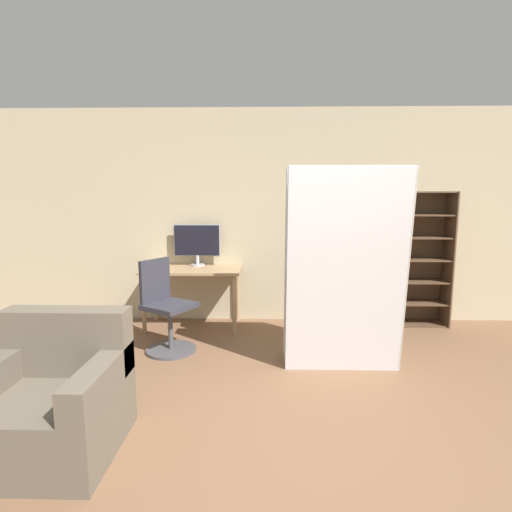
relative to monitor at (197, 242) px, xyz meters
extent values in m
plane|color=brown|center=(1.17, -2.97, -1.04)|extent=(16.00, 16.00, 0.00)
cube|color=#C6B793|center=(1.17, 0.14, 0.31)|extent=(8.00, 0.06, 2.70)
cube|color=tan|center=(-0.03, -0.21, -0.32)|extent=(1.20, 0.63, 0.03)
cylinder|color=tan|center=(-0.57, -0.46, -0.69)|extent=(0.05, 0.05, 0.70)
cylinder|color=tan|center=(0.50, -0.46, -0.69)|extent=(0.05, 0.05, 0.70)
cylinder|color=tan|center=(-0.57, 0.05, -0.69)|extent=(0.05, 0.05, 0.70)
cylinder|color=tan|center=(0.50, 0.05, -0.69)|extent=(0.05, 0.05, 0.70)
cylinder|color=#B7B7BC|center=(0.00, 0.00, -0.29)|extent=(0.18, 0.18, 0.02)
cylinder|color=#B7B7BC|center=(0.00, 0.00, -0.23)|extent=(0.04, 0.04, 0.11)
cube|color=#B7B7BC|center=(0.00, 0.00, 0.02)|extent=(0.59, 0.02, 0.41)
cube|color=black|center=(0.00, 0.00, 0.02)|extent=(0.57, 0.03, 0.38)
cylinder|color=#4C4C51|center=(-0.12, -1.03, -1.02)|extent=(0.52, 0.52, 0.03)
cylinder|color=#4C4C51|center=(-0.12, -1.03, -0.79)|extent=(0.05, 0.05, 0.43)
cube|color=#33333D|center=(-0.12, -1.03, -0.55)|extent=(0.60, 0.60, 0.05)
cube|color=#33333D|center=(-0.29, -0.93, -0.30)|extent=(0.24, 0.36, 0.45)
cube|color=brown|center=(2.31, -0.07, -0.20)|extent=(0.02, 0.34, 1.67)
cube|color=brown|center=(3.14, -0.07, -0.20)|extent=(0.02, 0.34, 1.67)
cube|color=brown|center=(2.72, 0.10, -0.20)|extent=(0.85, 0.02, 1.67)
cube|color=brown|center=(2.72, -0.07, -1.03)|extent=(0.81, 0.31, 0.02)
cube|color=brown|center=(2.72, -0.07, -0.75)|extent=(0.81, 0.31, 0.02)
cube|color=brown|center=(2.72, -0.07, -0.48)|extent=(0.81, 0.31, 0.02)
cube|color=brown|center=(2.72, -0.07, -0.20)|extent=(0.81, 0.31, 0.02)
cube|color=brown|center=(2.72, -0.07, 0.07)|extent=(0.81, 0.31, 0.02)
cube|color=brown|center=(2.72, -0.07, 0.35)|extent=(0.81, 0.31, 0.02)
cube|color=brown|center=(2.72, -0.07, 0.62)|extent=(0.81, 0.31, 0.02)
cube|color=orange|center=(2.34, -0.11, -0.93)|extent=(0.02, 0.21, 0.18)
cube|color=#1E4C9E|center=(2.37, -0.04, -0.92)|extent=(0.04, 0.20, 0.20)
cube|color=gold|center=(2.41, -0.03, -0.93)|extent=(0.02, 0.17, 0.17)
cube|color=silver|center=(2.44, -0.10, -0.91)|extent=(0.03, 0.20, 0.22)
cube|color=#287A38|center=(2.48, -0.10, -0.93)|extent=(0.02, 0.19, 0.18)
cube|color=#7A2D84|center=(2.50, -0.04, -0.91)|extent=(0.02, 0.23, 0.22)
cube|color=silver|center=(2.54, -0.13, -0.92)|extent=(0.02, 0.19, 0.21)
cube|color=orange|center=(2.34, -0.05, -0.63)|extent=(0.04, 0.25, 0.22)
cube|color=#287A38|center=(2.38, -0.10, -0.64)|extent=(0.02, 0.24, 0.21)
cube|color=red|center=(2.42, -0.09, -0.66)|extent=(0.02, 0.24, 0.16)
cube|color=orange|center=(2.45, -0.11, -0.64)|extent=(0.02, 0.19, 0.21)
cube|color=teal|center=(2.48, -0.03, -0.66)|extent=(0.02, 0.23, 0.17)
cube|color=#1E4C9E|center=(2.50, -0.05, -0.66)|extent=(0.02, 0.22, 0.16)
cube|color=red|center=(2.54, -0.04, -0.64)|extent=(0.04, 0.17, 0.21)
cube|color=#7A2D84|center=(2.57, -0.06, -0.64)|extent=(0.02, 0.26, 0.22)
cube|color=brown|center=(2.60, -0.05, -0.67)|extent=(0.02, 0.24, 0.16)
cube|color=#1E4C9E|center=(2.34, -0.08, -0.38)|extent=(0.03, 0.24, 0.17)
cube|color=red|center=(2.38, -0.08, -0.39)|extent=(0.04, 0.25, 0.16)
cube|color=red|center=(2.42, -0.09, -0.39)|extent=(0.03, 0.26, 0.16)
cube|color=#1E4C9E|center=(2.46, -0.07, -0.37)|extent=(0.03, 0.22, 0.20)
cube|color=red|center=(2.49, -0.08, -0.36)|extent=(0.02, 0.26, 0.22)
cube|color=brown|center=(2.51, -0.10, -0.36)|extent=(0.02, 0.23, 0.22)
cube|color=orange|center=(2.34, -0.13, -0.10)|extent=(0.03, 0.18, 0.19)
cube|color=#287A38|center=(2.37, -0.10, -0.09)|extent=(0.03, 0.20, 0.21)
cube|color=orange|center=(2.40, -0.05, -0.09)|extent=(0.02, 0.24, 0.20)
cube|color=#232328|center=(2.43, -0.05, -0.11)|extent=(0.03, 0.23, 0.18)
cube|color=red|center=(2.34, -0.03, 0.19)|extent=(0.02, 0.22, 0.22)
cube|color=gold|center=(2.36, -0.06, 0.18)|extent=(0.02, 0.24, 0.19)
cube|color=red|center=(2.39, -0.06, 0.19)|extent=(0.03, 0.26, 0.22)
cube|color=#7A2D84|center=(2.42, -0.06, 0.17)|extent=(0.02, 0.18, 0.18)
cube|color=orange|center=(2.45, -0.05, 0.19)|extent=(0.02, 0.25, 0.21)
cube|color=teal|center=(2.48, -0.08, 0.18)|extent=(0.02, 0.25, 0.21)
cube|color=red|center=(2.52, -0.07, 0.18)|extent=(0.03, 0.26, 0.19)
cube|color=red|center=(2.55, -0.09, 0.18)|extent=(0.03, 0.18, 0.20)
cube|color=orange|center=(2.34, -0.08, 0.45)|extent=(0.04, 0.19, 0.19)
cube|color=gold|center=(2.38, -0.09, 0.44)|extent=(0.03, 0.24, 0.16)
cube|color=red|center=(2.42, -0.09, 0.46)|extent=(0.03, 0.22, 0.22)
cube|color=brown|center=(2.46, -0.06, 0.46)|extent=(0.02, 0.20, 0.21)
cube|color=red|center=(2.49, -0.10, 0.44)|extent=(0.02, 0.21, 0.17)
cube|color=#1E4C9E|center=(2.52, -0.07, 0.46)|extent=(0.03, 0.26, 0.20)
cube|color=teal|center=(2.55, -0.07, 0.46)|extent=(0.03, 0.22, 0.21)
cube|color=silver|center=(1.59, -1.47, -0.10)|extent=(1.06, 0.35, 1.88)
cube|color=beige|center=(2.11, -1.47, -0.10)|extent=(0.01, 0.35, 1.84)
cube|color=silver|center=(1.59, -1.21, -0.10)|extent=(1.06, 0.34, 1.88)
cube|color=beige|center=(2.11, -1.21, -0.10)|extent=(0.01, 0.34, 1.84)
cube|color=#665B4C|center=(-0.49, -2.72, -0.84)|extent=(0.85, 0.80, 0.40)
cube|color=#665B4C|center=(-0.49, -2.42, -0.41)|extent=(0.85, 0.20, 0.45)
cube|color=#665B4C|center=(-0.15, -2.72, -0.54)|extent=(0.16, 0.80, 0.20)
camera|label=1|loc=(0.86, -5.01, 0.57)|focal=28.00mm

